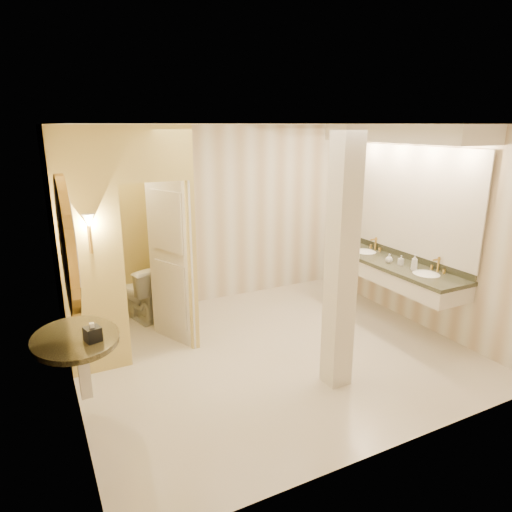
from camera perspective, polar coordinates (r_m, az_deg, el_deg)
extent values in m
plane|color=beige|center=(5.75, 1.95, -11.86)|extent=(4.50, 4.50, 0.00)
plane|color=white|center=(5.08, 2.24, 16.14)|extent=(4.50, 4.50, 0.00)
cube|color=beige|center=(7.03, -5.83, 4.97)|extent=(4.50, 0.02, 2.70)
cube|color=beige|center=(3.72, 17.18, -5.85)|extent=(4.50, 0.02, 2.70)
cube|color=beige|center=(4.65, -23.02, -2.05)|extent=(0.02, 4.00, 2.70)
cube|color=beige|center=(6.62, 19.45, 3.43)|extent=(0.02, 4.00, 2.70)
cube|color=#E4D677|center=(6.08, -10.31, 3.05)|extent=(0.10, 1.50, 2.70)
cube|color=#E4D677|center=(5.15, -19.88, -0.02)|extent=(0.65, 0.10, 2.70)
cube|color=#E4D677|center=(5.11, -12.79, 12.40)|extent=(0.80, 0.10, 0.60)
cube|color=beige|center=(5.76, -10.56, -0.78)|extent=(0.36, 0.75, 2.10)
cylinder|color=gold|center=(5.04, -19.99, 1.97)|extent=(0.03, 0.03, 0.30)
cone|color=beige|center=(4.99, -20.21, 4.19)|extent=(0.14, 0.14, 0.14)
cube|color=beige|center=(6.62, 16.65, -1.88)|extent=(0.60, 2.20, 0.24)
cube|color=black|center=(6.58, 16.73, -0.89)|extent=(0.64, 2.24, 0.05)
cube|color=black|center=(6.76, 18.51, 0.00)|extent=(0.03, 2.20, 0.10)
ellipsoid|color=white|center=(6.20, 20.46, -2.48)|extent=(0.40, 0.44, 0.15)
cylinder|color=gold|center=(6.30, 21.82, -1.08)|extent=(0.03, 0.03, 0.22)
ellipsoid|color=white|center=(7.01, 13.41, 0.21)|extent=(0.40, 0.44, 0.15)
cylinder|color=gold|center=(7.11, 14.72, 1.42)|extent=(0.03, 0.03, 0.22)
cube|color=white|center=(6.59, 19.08, 6.53)|extent=(0.03, 2.20, 1.40)
cube|color=beige|center=(6.32, 18.03, 14.38)|extent=(0.75, 2.40, 0.22)
cylinder|color=black|center=(4.46, -21.64, -9.58)|extent=(0.95, 0.95, 0.05)
cube|color=beige|center=(4.59, -20.74, -12.90)|extent=(0.10, 0.10, 0.60)
cylinder|color=gold|center=(4.18, -22.56, 1.06)|extent=(0.07, 0.95, 0.95)
cylinder|color=white|center=(4.18, -22.02, 1.13)|extent=(0.02, 0.76, 0.76)
cube|color=beige|center=(4.69, 10.62, -0.85)|extent=(0.25, 0.25, 2.70)
cube|color=black|center=(4.27, -19.74, -9.18)|extent=(0.16, 0.16, 0.13)
imported|color=white|center=(6.73, -14.33, -4.38)|extent=(0.64, 0.87, 0.80)
imported|color=beige|center=(6.44, 17.66, -0.50)|extent=(0.07, 0.07, 0.13)
imported|color=silver|center=(6.50, 16.31, -0.27)|extent=(0.10, 0.10, 0.12)
imported|color=#C6B28C|center=(6.23, 19.20, -0.77)|extent=(0.10, 0.10, 0.22)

